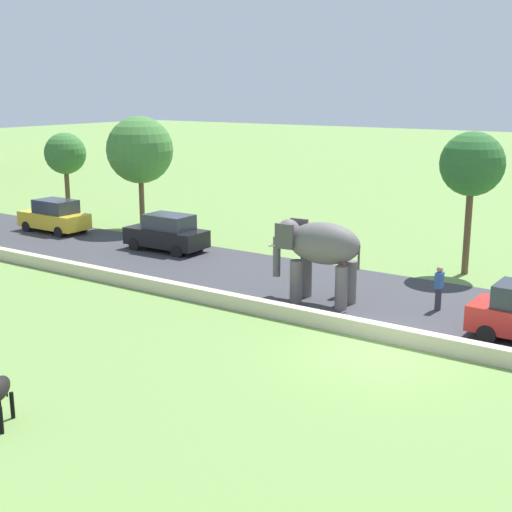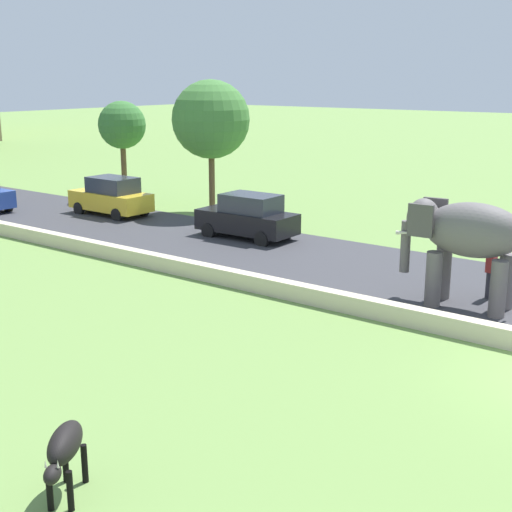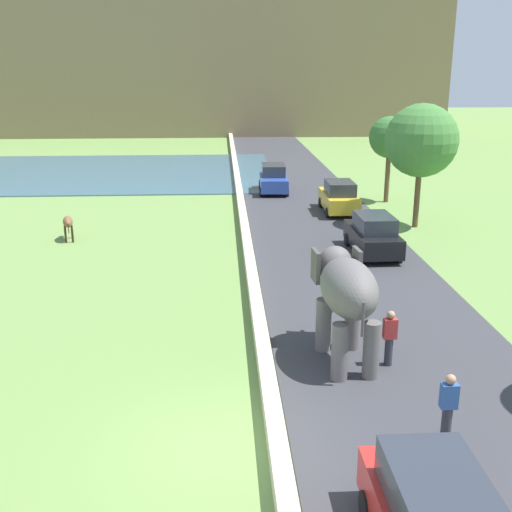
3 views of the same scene
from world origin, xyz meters
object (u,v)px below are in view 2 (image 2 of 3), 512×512
at_px(person_beside_elephant, 491,271).
at_px(cow_black, 64,448).
at_px(car_black, 248,217).
at_px(car_yellow, 111,196).
at_px(elephant, 465,236).

xyz_separation_m(person_beside_elephant, cow_black, (-13.65, 1.70, -0.04)).
height_order(person_beside_elephant, cow_black, person_beside_elephant).
bearing_deg(cow_black, car_black, 28.90).
relative_size(car_black, car_yellow, 1.00).
xyz_separation_m(car_black, cow_black, (-15.67, -8.65, -0.06)).
bearing_deg(person_beside_elephant, car_yellow, 83.70).
xyz_separation_m(elephant, person_beside_elephant, (1.15, -0.41, -1.16)).
distance_m(elephant, car_black, 10.49).
bearing_deg(car_yellow, cow_black, -133.36).
distance_m(elephant, cow_black, 12.62).
bearing_deg(car_yellow, car_black, -89.99).
bearing_deg(car_black, car_yellow, 90.01).
distance_m(elephant, person_beside_elephant, 1.69).
bearing_deg(car_yellow, person_beside_elephant, -96.30).
bearing_deg(cow_black, elephant, -5.87).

